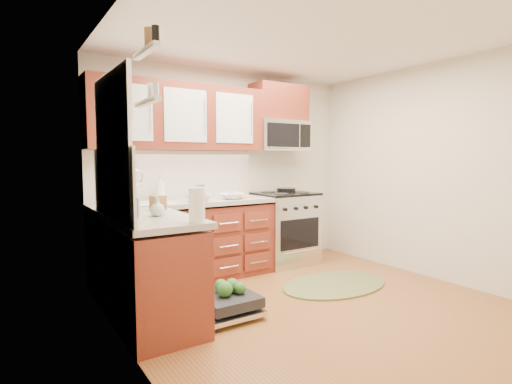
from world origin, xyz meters
TOP-DOWN VIEW (x-y plane):
  - floor at (0.00, 0.00)m, footprint 3.50×3.50m
  - ceiling at (0.00, 0.00)m, footprint 3.50×3.50m
  - wall_back at (0.00, 1.75)m, footprint 3.50×0.04m
  - wall_left at (-1.75, 0.00)m, footprint 0.04×3.50m
  - wall_right at (1.75, 0.00)m, footprint 0.04×3.50m
  - base_cabinet_back at (-0.73, 1.45)m, footprint 2.05×0.60m
  - base_cabinet_left at (-1.45, 0.52)m, footprint 0.60×1.25m
  - countertop_back at (-0.72, 1.44)m, footprint 2.07×0.64m
  - countertop_left at (-1.44, 0.53)m, footprint 0.64×1.27m
  - backsplash_back at (-0.73, 1.74)m, footprint 2.05×0.02m
  - backsplash_left at (-1.74, 0.52)m, footprint 0.02×1.25m
  - upper_cabinets at (-0.73, 1.57)m, footprint 2.05×0.35m
  - cabinet_over_mw at (0.68, 1.57)m, footprint 0.76×0.35m
  - range at (0.68, 1.43)m, footprint 0.76×0.64m
  - microwave at (0.68, 1.55)m, footprint 0.76×0.38m
  - sink at (-1.25, 1.42)m, footprint 0.62×0.50m
  - dishwasher at (-0.86, 0.30)m, footprint 0.70×0.60m
  - window at (-1.74, 0.50)m, footprint 0.03×1.05m
  - window_blind at (-1.71, 0.50)m, footprint 0.02×0.96m
  - shelf_upper at (-1.72, -0.35)m, footprint 0.04×0.40m
  - shelf_lower at (-1.72, -0.35)m, footprint 0.04×0.40m
  - rug at (0.58, 0.38)m, footprint 1.45×1.10m
  - skillet at (0.79, 1.55)m, footprint 0.33×0.33m
  - stock_pot at (-0.67, 1.22)m, footprint 0.23×0.23m
  - cutting_board at (-0.03, 1.35)m, footprint 0.29×0.20m
  - canister at (-0.49, 1.55)m, footprint 0.11×0.11m
  - paper_towel_roll at (-1.25, -0.02)m, footprint 0.16×0.16m
  - mustard_bottle at (-1.57, 0.67)m, footprint 0.09×0.09m
  - red_bottle at (-1.62, 0.51)m, footprint 0.07×0.07m
  - wooden_box at (-1.25, 0.85)m, footprint 0.15×0.13m
  - blue_carton at (-1.60, 0.49)m, footprint 0.11×0.08m
  - bowl_a at (-0.19, 1.31)m, footprint 0.32×0.32m
  - bowl_b at (-0.64, 1.26)m, footprint 0.29×0.29m
  - cup at (-0.21, 1.25)m, footprint 0.15×0.15m
  - soap_bottle_a at (-0.97, 1.58)m, footprint 0.14×0.14m
  - soap_bottle_b at (-1.52, 0.70)m, footprint 0.10×0.10m
  - soap_bottle_c at (-1.39, 0.46)m, footprint 0.14×0.14m

SIDE VIEW (x-z plane):
  - floor at x=0.00m, z-range 0.00..0.00m
  - rug at x=0.58m, z-range 0.00..0.02m
  - dishwasher at x=-0.86m, z-range 0.00..0.20m
  - base_cabinet_back at x=-0.73m, z-range 0.00..0.85m
  - base_cabinet_left at x=-1.45m, z-range 0.00..0.85m
  - range at x=0.68m, z-range 0.00..0.95m
  - sink at x=-1.25m, z-range 0.67..0.93m
  - countertop_back at x=-0.72m, z-range 0.88..0.93m
  - countertop_left at x=-1.44m, z-range 0.88..0.93m
  - cutting_board at x=-0.03m, z-range 0.93..0.94m
  - bowl_a at x=-0.19m, z-range 0.93..0.99m
  - bowl_b at x=-0.64m, z-range 0.93..1.01m
  - skillet at x=0.79m, z-range 0.95..1.00m
  - cup at x=-0.21m, z-range 0.93..1.02m
  - stock_pot at x=-0.67m, z-range 0.93..1.03m
  - wooden_box at x=-1.25m, z-range 0.93..1.06m
  - soap_bottle_c at x=-1.39m, z-range 0.93..1.08m
  - blue_carton at x=-1.60m, z-range 0.93..1.09m
  - canister at x=-0.49m, z-range 0.93..1.10m
  - soap_bottle_b at x=-1.52m, z-range 0.93..1.12m
  - red_bottle at x=-1.62m, z-range 0.93..1.14m
  - mustard_bottle at x=-1.57m, z-range 0.93..1.15m
  - paper_towel_roll at x=-1.25m, z-range 0.93..1.19m
  - soap_bottle_a at x=-0.97m, z-range 0.92..1.22m
  - backsplash_back at x=-0.73m, z-range 0.93..1.49m
  - backsplash_left at x=-1.74m, z-range 0.93..1.49m
  - wall_back at x=0.00m, z-range 0.00..2.50m
  - wall_left at x=-1.75m, z-range 0.00..2.50m
  - wall_right at x=1.75m, z-range 0.00..2.50m
  - window at x=-1.74m, z-range 1.02..2.08m
  - microwave at x=0.68m, z-range 1.50..1.90m
  - shelf_lower at x=-1.72m, z-range 1.74..1.76m
  - upper_cabinets at x=-0.73m, z-range 1.50..2.25m
  - window_blind at x=-1.71m, z-range 1.68..2.08m
  - shelf_upper at x=-1.72m, z-range 2.03..2.06m
  - cabinet_over_mw at x=0.68m, z-range 1.90..2.37m
  - ceiling at x=0.00m, z-range 2.50..2.50m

